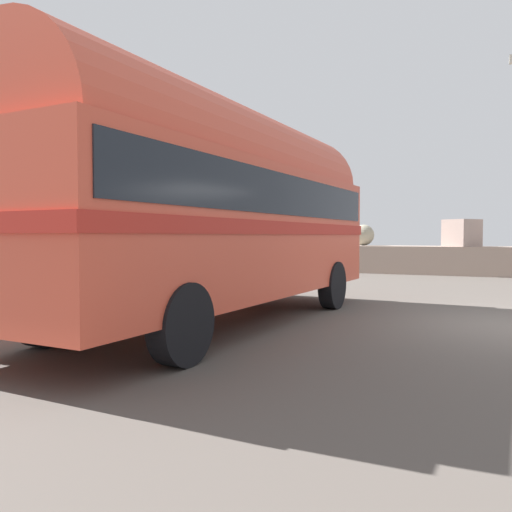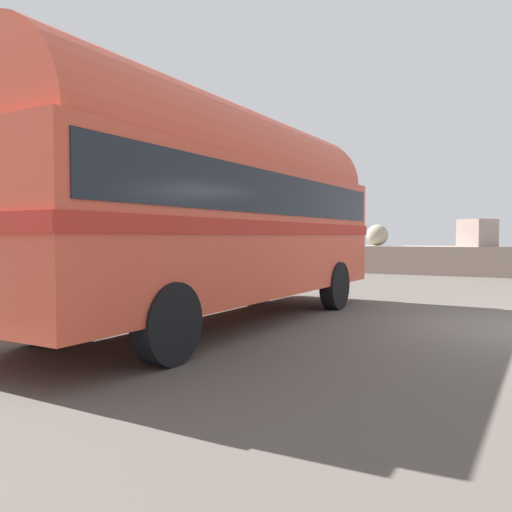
% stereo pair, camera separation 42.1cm
% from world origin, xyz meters
% --- Properties ---
extents(vintage_coach, '(2.88, 8.70, 3.70)m').
position_xyz_m(vintage_coach, '(-4.84, -1.77, 2.05)').
color(vintage_coach, black).
rests_on(vintage_coach, ground).
extents(second_coach, '(2.73, 8.67, 3.70)m').
position_xyz_m(second_coach, '(-10.21, -1.18, 2.05)').
color(second_coach, black).
rests_on(second_coach, ground).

